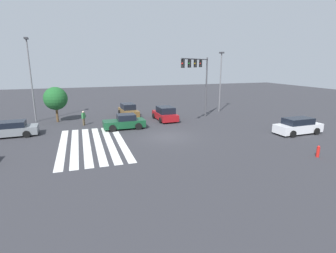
{
  "coord_description": "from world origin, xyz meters",
  "views": [
    {
      "loc": [
        22.11,
        -7.46,
        6.65
      ],
      "look_at": [
        0.0,
        0.0,
        0.99
      ],
      "focal_mm": 28.0,
      "sensor_mm": 36.0,
      "label": 1
    }
  ],
  "objects_px": {
    "fire_hydrant": "(318,151)",
    "car_4": "(165,114)",
    "traffic_signal_mast": "(199,73)",
    "street_light_pole_b": "(221,77)",
    "pedestrian": "(84,117)",
    "street_light_pole_a": "(30,74)",
    "car_0": "(125,122)",
    "car_1": "(298,126)",
    "car_2": "(10,129)",
    "car_5": "(128,110)",
    "tree_corner_a": "(56,99)"
  },
  "relations": [
    {
      "from": "car_2",
      "to": "fire_hydrant",
      "type": "xyz_separation_m",
      "value": [
        13.38,
        22.45,
        -0.24
      ]
    },
    {
      "from": "traffic_signal_mast",
      "to": "pedestrian",
      "type": "xyz_separation_m",
      "value": [
        -1.73,
        -12.84,
        -4.7
      ]
    },
    {
      "from": "traffic_signal_mast",
      "to": "street_light_pole_b",
      "type": "xyz_separation_m",
      "value": [
        -4.53,
        5.44,
        -0.74
      ]
    },
    {
      "from": "traffic_signal_mast",
      "to": "car_5",
      "type": "distance_m",
      "value": 10.23
    },
    {
      "from": "street_light_pole_b",
      "to": "car_0",
      "type": "bearing_deg",
      "value": -68.22
    },
    {
      "from": "traffic_signal_mast",
      "to": "pedestrian",
      "type": "distance_m",
      "value": 13.78
    },
    {
      "from": "car_2",
      "to": "fire_hydrant",
      "type": "height_order",
      "value": "car_2"
    },
    {
      "from": "traffic_signal_mast",
      "to": "car_1",
      "type": "bearing_deg",
      "value": 82.83
    },
    {
      "from": "street_light_pole_a",
      "to": "car_5",
      "type": "bearing_deg",
      "value": 88.78
    },
    {
      "from": "car_1",
      "to": "car_5",
      "type": "height_order",
      "value": "car_5"
    },
    {
      "from": "car_0",
      "to": "car_2",
      "type": "distance_m",
      "value": 10.58
    },
    {
      "from": "car_5",
      "to": "street_light_pole_a",
      "type": "xyz_separation_m",
      "value": [
        -0.23,
        -10.83,
        4.77
      ]
    },
    {
      "from": "car_5",
      "to": "fire_hydrant",
      "type": "height_order",
      "value": "car_5"
    },
    {
      "from": "car_1",
      "to": "car_2",
      "type": "xyz_separation_m",
      "value": [
        -7.79,
        -26.04,
        -0.08
      ]
    },
    {
      "from": "car_1",
      "to": "street_light_pole_b",
      "type": "distance_m",
      "value": 13.74
    },
    {
      "from": "street_light_pole_a",
      "to": "car_0",
      "type": "bearing_deg",
      "value": 54.08
    },
    {
      "from": "car_0",
      "to": "street_light_pole_a",
      "type": "distance_m",
      "value": 12.41
    },
    {
      "from": "car_4",
      "to": "car_0",
      "type": "bearing_deg",
      "value": 115.31
    },
    {
      "from": "pedestrian",
      "to": "street_light_pole_a",
      "type": "distance_m",
      "value": 7.97
    },
    {
      "from": "car_1",
      "to": "car_2",
      "type": "height_order",
      "value": "car_1"
    },
    {
      "from": "traffic_signal_mast",
      "to": "car_1",
      "type": "relative_size",
      "value": 1.55
    },
    {
      "from": "car_2",
      "to": "street_light_pole_a",
      "type": "relative_size",
      "value": 0.52
    },
    {
      "from": "car_1",
      "to": "fire_hydrant",
      "type": "distance_m",
      "value": 6.66
    },
    {
      "from": "pedestrian",
      "to": "tree_corner_a",
      "type": "distance_m",
      "value": 4.45
    },
    {
      "from": "car_1",
      "to": "tree_corner_a",
      "type": "xyz_separation_m",
      "value": [
        -13.14,
        -22.32,
        1.96
      ]
    },
    {
      "from": "fire_hydrant",
      "to": "car_4",
      "type": "bearing_deg",
      "value": -156.99
    },
    {
      "from": "car_1",
      "to": "traffic_signal_mast",
      "type": "bearing_deg",
      "value": 126.26
    },
    {
      "from": "car_1",
      "to": "car_5",
      "type": "bearing_deg",
      "value": 133.58
    },
    {
      "from": "car_2",
      "to": "pedestrian",
      "type": "bearing_deg",
      "value": -162.22
    },
    {
      "from": "pedestrian",
      "to": "car_0",
      "type": "bearing_deg",
      "value": 9.13
    },
    {
      "from": "pedestrian",
      "to": "fire_hydrant",
      "type": "bearing_deg",
      "value": 0.23
    },
    {
      "from": "car_5",
      "to": "fire_hydrant",
      "type": "relative_size",
      "value": 5.36
    },
    {
      "from": "car_0",
      "to": "car_1",
      "type": "height_order",
      "value": "car_1"
    },
    {
      "from": "car_5",
      "to": "street_light_pole_a",
      "type": "height_order",
      "value": "street_light_pole_a"
    },
    {
      "from": "car_5",
      "to": "street_light_pole_a",
      "type": "distance_m",
      "value": 11.84
    },
    {
      "from": "car_1",
      "to": "tree_corner_a",
      "type": "bearing_deg",
      "value": 147.93
    },
    {
      "from": "fire_hydrant",
      "to": "traffic_signal_mast",
      "type": "bearing_deg",
      "value": -167.9
    },
    {
      "from": "car_5",
      "to": "pedestrian",
      "type": "bearing_deg",
      "value": -61.56
    },
    {
      "from": "car_4",
      "to": "street_light_pole_a",
      "type": "bearing_deg",
      "value": 73.15
    },
    {
      "from": "traffic_signal_mast",
      "to": "street_light_pole_b",
      "type": "relative_size",
      "value": 0.9
    },
    {
      "from": "car_2",
      "to": "car_4",
      "type": "xyz_separation_m",
      "value": [
        -2.18,
        15.84,
        0.1
      ]
    },
    {
      "from": "pedestrian",
      "to": "car_2",
      "type": "bearing_deg",
      "value": -114.23
    },
    {
      "from": "pedestrian",
      "to": "tree_corner_a",
      "type": "height_order",
      "value": "tree_corner_a"
    },
    {
      "from": "pedestrian",
      "to": "street_light_pole_b",
      "type": "height_order",
      "value": "street_light_pole_b"
    },
    {
      "from": "car_2",
      "to": "street_light_pole_b",
      "type": "distance_m",
      "value": 25.75
    },
    {
      "from": "car_0",
      "to": "tree_corner_a",
      "type": "height_order",
      "value": "tree_corner_a"
    },
    {
      "from": "car_1",
      "to": "street_light_pole_a",
      "type": "relative_size",
      "value": 0.5
    },
    {
      "from": "car_2",
      "to": "car_0",
      "type": "bearing_deg",
      "value": 174.84
    },
    {
      "from": "car_4",
      "to": "street_light_pole_b",
      "type": "relative_size",
      "value": 0.55
    },
    {
      "from": "car_1",
      "to": "car_2",
      "type": "bearing_deg",
      "value": 161.78
    }
  ]
}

